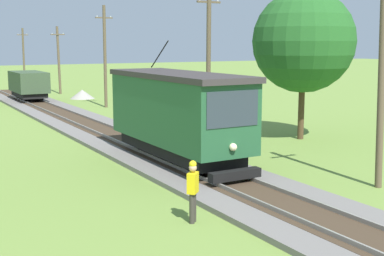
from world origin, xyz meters
name	(u,v)px	position (x,y,z in m)	size (l,w,h in m)	color
red_tram	(178,113)	(0.00, 21.05, 2.19)	(2.60, 8.54, 4.79)	#235633
freight_car	(29,84)	(0.00, 48.02, 1.56)	(2.40, 5.20, 2.31)	#384C33
utility_pole_near_tram	(382,70)	(4.48, 14.67, 4.10)	(1.40, 0.50, 8.01)	brown
utility_pole_mid	(208,60)	(4.48, 25.95, 4.14)	(1.40, 0.31, 8.08)	brown
utility_pole_far	(105,56)	(4.48, 41.40, 4.05)	(1.40, 0.33, 7.91)	brown
utility_pole_distant	(59,59)	(4.48, 54.55, 3.44)	(1.40, 0.54, 6.69)	brown
utility_pole_horizon	(24,55)	(4.48, 70.55, 3.56)	(1.40, 0.46, 6.92)	brown
gravel_pile	(82,94)	(4.93, 48.80, 0.41)	(2.22, 2.22, 0.82)	#9E998E
track_worker	(193,189)	(-2.98, 14.60, 0.98)	(0.44, 0.43, 1.78)	#38332D
tree_left_near	(304,41)	(8.46, 23.11, 5.09)	(5.28, 5.28, 7.74)	#4C3823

